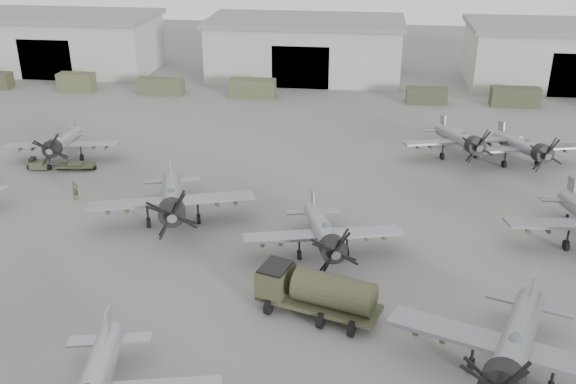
% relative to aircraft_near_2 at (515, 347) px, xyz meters
% --- Properties ---
extents(ground, '(220.00, 220.00, 0.00)m').
position_rel_aircraft_near_2_xyz_m(ground, '(-18.11, 4.83, -2.55)').
color(ground, slate).
rests_on(ground, ground).
extents(hangar_left, '(29.00, 14.80, 8.70)m').
position_rel_aircraft_near_2_xyz_m(hangar_left, '(-56.11, 66.79, 1.82)').
color(hangar_left, '#97988E').
rests_on(hangar_left, ground).
extents(hangar_center, '(29.00, 14.80, 8.70)m').
position_rel_aircraft_near_2_xyz_m(hangar_center, '(-18.11, 66.79, 1.82)').
color(hangar_center, '#97988E').
rests_on(hangar_center, ground).
extents(hangar_right, '(29.00, 14.80, 8.70)m').
position_rel_aircraft_near_2_xyz_m(hangar_right, '(19.89, 66.79, 1.82)').
color(hangar_right, '#97988E').
rests_on(hangar_right, ground).
extents(support_truck_1, '(5.00, 2.20, 2.50)m').
position_rel_aircraft_near_2_xyz_m(support_truck_1, '(-49.23, 54.83, -1.30)').
color(support_truck_1, '#47492F').
rests_on(support_truck_1, ground).
extents(support_truck_2, '(6.32, 2.20, 2.12)m').
position_rel_aircraft_near_2_xyz_m(support_truck_2, '(-37.01, 54.83, -1.50)').
color(support_truck_2, '#42462E').
rests_on(support_truck_2, ground).
extents(support_truck_3, '(6.18, 2.20, 2.45)m').
position_rel_aircraft_near_2_xyz_m(support_truck_3, '(-24.05, 54.83, -1.33)').
color(support_truck_3, '#45482F').
rests_on(support_truck_3, ground).
extents(support_truck_5, '(5.30, 2.20, 2.02)m').
position_rel_aircraft_near_2_xyz_m(support_truck_5, '(-0.75, 54.83, -1.54)').
color(support_truck_5, '#353A26').
rests_on(support_truck_5, ground).
extents(support_truck_6, '(6.22, 2.20, 2.46)m').
position_rel_aircraft_near_2_xyz_m(support_truck_6, '(10.58, 54.83, -1.33)').
color(support_truck_6, '#353B26').
rests_on(support_truck_6, ground).
extents(aircraft_near_2, '(13.93, 12.57, 5.61)m').
position_rel_aircraft_near_2_xyz_m(aircraft_near_2, '(0.00, 0.00, 0.00)').
color(aircraft_near_2, gray).
rests_on(aircraft_near_2, ground).
extents(aircraft_mid_1, '(13.49, 12.14, 5.40)m').
position_rel_aircraft_near_2_xyz_m(aircraft_mid_1, '(-23.80, 16.23, -0.10)').
color(aircraft_mid_1, gray).
rests_on(aircraft_mid_1, ground).
extents(aircraft_mid_2, '(11.97, 10.78, 4.76)m').
position_rel_aircraft_near_2_xyz_m(aircraft_mid_2, '(-11.19, 12.48, -0.39)').
color(aircraft_mid_2, gray).
rests_on(aircraft_mid_2, ground).
extents(aircraft_far_0, '(11.44, 10.30, 4.54)m').
position_rel_aircraft_near_2_xyz_m(aircraft_far_0, '(-39.06, 28.78, -0.49)').
color(aircraft_far_0, '#919499').
rests_on(aircraft_far_0, ground).
extents(aircraft_far_1, '(11.87, 10.68, 4.73)m').
position_rel_aircraft_near_2_xyz_m(aircraft_far_1, '(1.24, 34.59, -0.40)').
color(aircraft_far_1, gray).
rests_on(aircraft_far_1, ground).
extents(aircraft_extra_641, '(11.87, 10.68, 4.73)m').
position_rel_aircraft_near_2_xyz_m(aircraft_extra_641, '(7.22, 33.13, -0.40)').
color(aircraft_extra_641, gray).
rests_on(aircraft_extra_641, ground).
extents(fuel_tanker, '(8.33, 4.83, 3.05)m').
position_rel_aircraft_near_2_xyz_m(fuel_tanker, '(-11.08, 5.38, -0.80)').
color(fuel_tanker, '#373824').
rests_on(fuel_tanker, ground).
extents(tug_trailer, '(6.46, 2.00, 1.28)m').
position_rel_aircraft_near_2_xyz_m(tug_trailer, '(-39.20, 26.54, -2.07)').
color(tug_trailer, '#343A26').
rests_on(tug_trailer, ground).
extents(ground_crew, '(0.66, 0.78, 1.80)m').
position_rel_aircraft_near_2_xyz_m(ground_crew, '(-33.95, 20.12, -1.65)').
color(ground_crew, '#42412B').
rests_on(ground_crew, ground).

